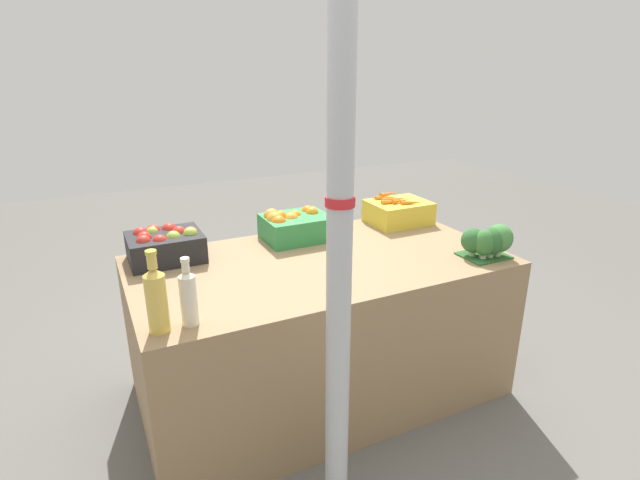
# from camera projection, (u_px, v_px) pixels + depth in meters

# --- Properties ---
(ground_plane) EXTENTS (10.00, 10.00, 0.00)m
(ground_plane) POSITION_uv_depth(u_px,v_px,m) (320.00, 388.00, 2.67)
(ground_plane) COLOR #605E59
(market_table) EXTENTS (1.78, 0.96, 0.74)m
(market_table) POSITION_uv_depth(u_px,v_px,m) (320.00, 327.00, 2.54)
(market_table) COLOR #937551
(market_table) RESTS_ON ground_plane
(support_pole) EXTENTS (0.09, 0.09, 2.28)m
(support_pole) POSITION_uv_depth(u_px,v_px,m) (340.00, 237.00, 1.53)
(support_pole) COLOR #B7BABF
(support_pole) RESTS_ON ground_plane
(apple_crate) EXTENTS (0.34, 0.27, 0.16)m
(apple_crate) POSITION_uv_depth(u_px,v_px,m) (165.00, 244.00, 2.38)
(apple_crate) COLOR black
(apple_crate) RESTS_ON market_table
(orange_crate) EXTENTS (0.34, 0.27, 0.17)m
(orange_crate) POSITION_uv_depth(u_px,v_px,m) (294.00, 225.00, 2.66)
(orange_crate) COLOR #2D8442
(orange_crate) RESTS_ON market_table
(carrot_crate) EXTENTS (0.34, 0.28, 0.17)m
(carrot_crate) POSITION_uv_depth(u_px,v_px,m) (398.00, 211.00, 2.94)
(carrot_crate) COLOR gold
(carrot_crate) RESTS_ON market_table
(broccoli_pile) EXTENTS (0.23, 0.19, 0.17)m
(broccoli_pile) POSITION_uv_depth(u_px,v_px,m) (488.00, 241.00, 2.40)
(broccoli_pile) COLOR #2D602D
(broccoli_pile) RESTS_ON market_table
(juice_bottle_golden) EXTENTS (0.07, 0.07, 0.31)m
(juice_bottle_golden) POSITION_uv_depth(u_px,v_px,m) (156.00, 298.00, 1.73)
(juice_bottle_golden) COLOR gold
(juice_bottle_golden) RESTS_ON market_table
(juice_bottle_cloudy) EXTENTS (0.06, 0.06, 0.26)m
(juice_bottle_cloudy) POSITION_uv_depth(u_px,v_px,m) (188.00, 297.00, 1.78)
(juice_bottle_cloudy) COLOR beige
(juice_bottle_cloudy) RESTS_ON market_table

